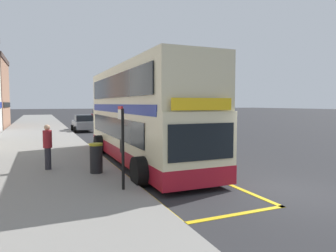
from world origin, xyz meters
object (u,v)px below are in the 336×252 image
(double_decker_bus, at_px, (141,118))
(parked_car_silver_behind, at_px, (128,118))
(bus_stop_sign, at_px, (122,140))
(parked_car_maroon_ahead, at_px, (98,115))
(parked_car_grey_kerbside, at_px, (83,123))
(litter_bin, at_px, (96,158))
(parked_car_teal_far, at_px, (141,119))
(pedestrian_waiting_near_sign, at_px, (48,145))

(double_decker_bus, relative_size, parked_car_silver_behind, 2.75)
(bus_stop_sign, distance_m, parked_car_maroon_ahead, 43.93)
(bus_stop_sign, xyz_separation_m, parked_car_grey_kerbside, (1.76, 21.84, -0.84))
(parked_car_grey_kerbside, bearing_deg, litter_bin, -96.35)
(parked_car_grey_kerbside, bearing_deg, parked_car_teal_far, 31.32)
(parked_car_silver_behind, bearing_deg, litter_bin, -110.00)
(pedestrian_waiting_near_sign, bearing_deg, parked_car_maroon_ahead, 77.05)
(parked_car_silver_behind, relative_size, litter_bin, 3.77)
(litter_bin, bearing_deg, parked_car_maroon_ahead, 79.68)
(double_decker_bus, height_order, litter_bin, double_decker_bus)
(parked_car_maroon_ahead, distance_m, pedestrian_waiting_near_sign, 40.57)
(double_decker_bus, xyz_separation_m, parked_car_silver_behind, (6.98, 27.11, -1.27))
(bus_stop_sign, xyz_separation_m, parked_car_teal_far, (9.17, 26.37, -0.84))
(double_decker_bus, xyz_separation_m, parked_car_maroon_ahead, (4.97, 38.73, -1.27))
(parked_car_grey_kerbside, relative_size, pedestrian_waiting_near_sign, 2.36)
(parked_car_grey_kerbside, height_order, parked_car_maroon_ahead, same)
(parked_car_maroon_ahead, bearing_deg, double_decker_bus, 84.71)
(bus_stop_sign, xyz_separation_m, parked_car_maroon_ahead, (7.09, 43.35, -0.84))
(parked_car_teal_far, bearing_deg, parked_car_silver_behind, 90.73)
(parked_car_maroon_ahead, xyz_separation_m, parked_car_teal_far, (2.09, -16.98, 0.00))
(double_decker_bus, height_order, parked_car_grey_kerbside, double_decker_bus)
(parked_car_teal_far, distance_m, litter_bin, 25.73)
(parked_car_grey_kerbside, height_order, parked_car_silver_behind, same)
(parked_car_teal_far, height_order, litter_bin, parked_car_teal_far)
(bus_stop_sign, height_order, litter_bin, bus_stop_sign)
(parked_car_silver_behind, distance_m, litter_bin, 30.75)
(parked_car_silver_behind, bearing_deg, pedestrian_waiting_near_sign, -113.78)
(double_decker_bus, relative_size, parked_car_teal_far, 2.75)
(parked_car_silver_behind, relative_size, parked_car_maroon_ahead, 1.00)
(bus_stop_sign, bearing_deg, parked_car_maroon_ahead, 80.72)
(double_decker_bus, bearing_deg, bus_stop_sign, -114.57)
(parked_car_silver_behind, bearing_deg, double_decker_bus, -106.54)
(double_decker_bus, distance_m, pedestrian_waiting_near_sign, 4.30)
(parked_car_silver_behind, bearing_deg, bus_stop_sign, -108.09)
(bus_stop_sign, distance_m, parked_car_teal_far, 27.93)
(double_decker_bus, distance_m, parked_car_grey_kerbside, 17.26)
(parked_car_grey_kerbside, relative_size, litter_bin, 3.77)
(parked_car_grey_kerbside, bearing_deg, double_decker_bus, -88.93)
(parked_car_silver_behind, relative_size, parked_car_teal_far, 1.00)
(bus_stop_sign, bearing_deg, parked_car_grey_kerbside, 85.40)
(parked_car_silver_behind, distance_m, parked_car_teal_far, 5.36)
(parked_car_grey_kerbside, xyz_separation_m, parked_car_silver_behind, (7.34, 9.89, 0.00))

